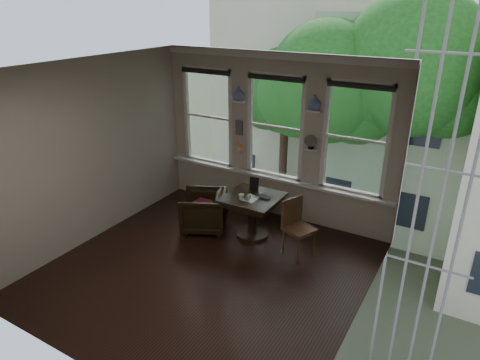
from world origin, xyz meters
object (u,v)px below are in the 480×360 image
Objects in this scene: armchair_left at (204,211)px; laptop at (260,197)px; side_chair_right at (299,229)px; mug at (241,197)px; table at (252,216)px.

laptop is at bearing 77.48° from armchair_left.
side_chair_right is 2.86× the size of laptop.
armchair_left is 0.84× the size of side_chair_right.
side_chair_right reaches higher than laptop.
laptop is 0.32m from mug.
mug is at bearing -117.23° from table.
armchair_left is 1.10m from laptop.
side_chair_right is at bearing 3.49° from mug.
armchair_left is at bearing -156.32° from laptop.
table is 2.80× the size of laptop.
laptop reaches higher than table.
mug reaches higher than armchair_left.
armchair_left is 2.41× the size of laptop.
side_chair_right is (0.92, -0.14, 0.09)m from table.
table is 1.16× the size of armchair_left.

